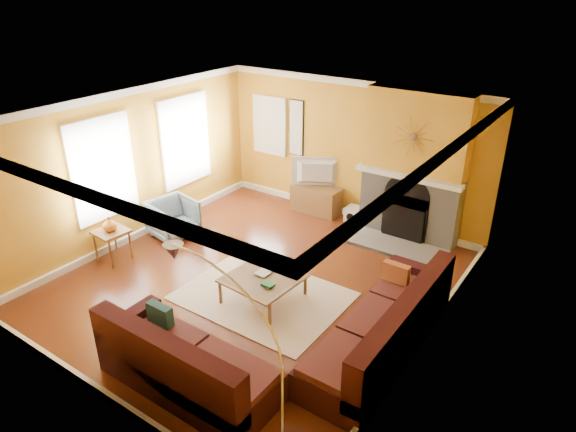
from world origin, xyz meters
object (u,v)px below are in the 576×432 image
Objects in this scene: sectional_sofa at (289,309)px; arc_lamp at (233,361)px; coffee_table at (263,288)px; side_table at (113,245)px; armchair at (173,218)px; media_console at (316,199)px.

arc_lamp reaches higher than sectional_sofa.
side_table is (-2.80, -0.50, 0.08)m from coffee_table.
armchair reaches higher than side_table.
sectional_sofa is at bearing 107.16° from arc_lamp.
sectional_sofa is 1.75× the size of arc_lamp.
armchair is at bearing 143.54° from arc_lamp.
armchair is (-2.60, 0.70, 0.16)m from coffee_table.
sectional_sofa reaches higher than coffee_table.
sectional_sofa reaches higher than media_console.
sectional_sofa is 3.70× the size of coffee_table.
sectional_sofa is 0.98m from coffee_table.
armchair is 0.37× the size of arc_lamp.
sectional_sofa is at bearing -63.43° from media_console.
sectional_sofa reaches higher than armchair.
armchair is at bearing 164.93° from coffee_table.
arc_lamp is at bearing -22.40° from side_table.
sectional_sofa is at bearing -98.42° from armchair.
armchair reaches higher than coffee_table.
coffee_table is 2.85m from side_table.
sectional_sofa is 1.88m from arc_lamp.
side_table reaches higher than coffee_table.
arc_lamp is (0.52, -1.70, 0.61)m from sectional_sofa.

